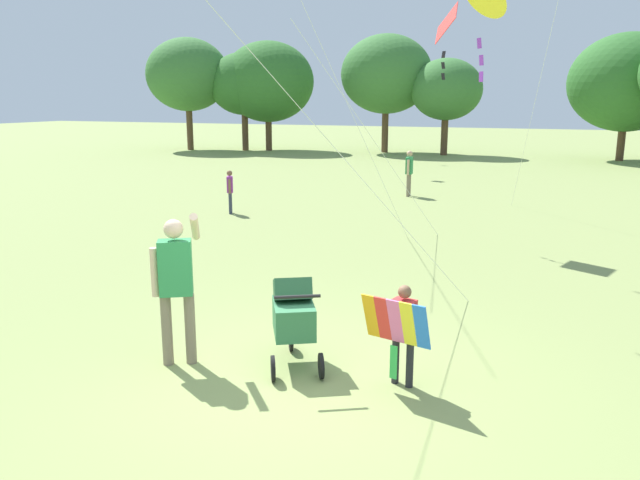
% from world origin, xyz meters
% --- Properties ---
extents(ground_plane, '(120.00, 120.00, 0.00)m').
position_xyz_m(ground_plane, '(0.00, 0.00, 0.00)').
color(ground_plane, '#849351').
extents(treeline_distant, '(29.74, 7.39, 6.34)m').
position_xyz_m(treeline_distant, '(-6.56, 27.27, 3.90)').
color(treeline_distant, brown).
rests_on(treeline_distant, ground).
extents(child_with_butterfly_kite, '(0.74, 0.45, 1.10)m').
position_xyz_m(child_with_butterfly_kite, '(1.00, 0.43, 0.67)').
color(child_with_butterfly_kite, '#232328').
rests_on(child_with_butterfly_kite, ground).
extents(person_adult_flyer, '(0.53, 0.66, 1.75)m').
position_xyz_m(person_adult_flyer, '(-1.49, 0.07, 1.01)').
color(person_adult_flyer, '#7F705B').
rests_on(person_adult_flyer, ground).
extents(stroller, '(0.84, 1.09, 1.03)m').
position_xyz_m(stroller, '(-0.27, 0.52, 0.61)').
color(stroller, black).
rests_on(stroller, ground).
extents(kite_blue_high, '(2.25, 3.95, 4.93)m').
position_xyz_m(kite_blue_high, '(-0.15, 7.96, 4.33)').
color(kite_blue_high, red).
rests_on(kite_blue_high, ground).
extents(person_red_shirt, '(0.20, 0.45, 1.40)m').
position_xyz_m(person_red_shirt, '(-2.04, 13.31, 0.82)').
color(person_red_shirt, '#7F705B').
rests_on(person_red_shirt, ground).
extents(person_sitting_far, '(0.24, 0.33, 1.13)m').
position_xyz_m(person_sitting_far, '(-5.68, 8.68, 0.67)').
color(person_sitting_far, '#33384C').
rests_on(person_sitting_far, ground).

